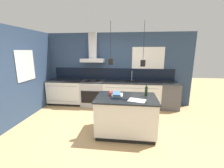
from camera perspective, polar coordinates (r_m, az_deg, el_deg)
ground_plane at (r=4.04m, az=-2.97°, el=-16.71°), size 16.00×16.00×0.00m
wall_back at (r=5.54m, az=-0.01°, el=6.19°), size 5.60×2.21×2.60m
wall_left at (r=5.20m, az=-29.19°, el=3.60°), size 0.08×3.80×2.60m
counter_run_left at (r=5.87m, az=-17.11°, el=-2.91°), size 1.27×0.64×0.91m
counter_run_sink at (r=5.38m, az=7.39°, el=-3.84°), size 1.99×0.64×1.27m
oven_range at (r=5.53m, az=-7.23°, el=-3.44°), size 0.81×0.66×0.91m
dishwasher at (r=5.55m, az=20.92°, el=-4.13°), size 0.62×0.65×0.91m
kitchen_island at (r=3.70m, az=5.29°, el=-11.66°), size 1.42×0.98×0.91m
bottle_on_island at (r=3.69m, az=12.92°, el=-2.60°), size 0.07×0.07×0.29m
book_stack at (r=3.51m, az=1.91°, el=-4.24°), size 0.26×0.34×0.10m
red_supply_box at (r=3.63m, az=0.69°, el=-3.79°), size 0.20×0.14×0.08m
paper_pile at (r=3.34m, az=9.47°, el=-6.15°), size 0.43×0.35×0.01m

